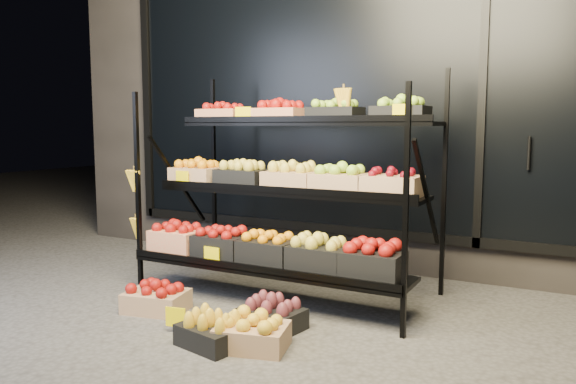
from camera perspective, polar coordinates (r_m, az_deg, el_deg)
The scene contains 9 objects.
ground at distance 3.76m, azimuth -4.80°, elevation -12.72°, with size 24.00×24.00×0.00m, color #514F4C.
building at distance 5.91m, azimuth 9.11°, elevation 11.47°, with size 6.00×2.08×3.50m.
display_rack at distance 4.09m, azimuth -0.49°, elevation 0.22°, with size 2.18×1.02×1.66m.
tag_floor_a at distance 3.55m, azimuth -11.35°, elevation -12.97°, with size 0.13×0.01×0.12m, color #EBD300.
tag_floor_b at distance 3.31m, azimuth -5.33°, elevation -14.38°, with size 0.13×0.01×0.12m, color #EBD300.
floor_crate_left at distance 3.97m, azimuth -13.23°, elevation -10.40°, with size 0.45×0.37×0.20m.
floor_crate_midleft at distance 3.32m, azimuth -7.80°, elevation -13.84°, with size 0.41×0.34×0.19m.
floor_crate_midright at distance 3.26m, azimuth -3.66°, elevation -14.03°, with size 0.45×0.38×0.20m.
floor_crate_right at distance 3.56m, azimuth -1.60°, elevation -12.31°, with size 0.41×0.33×0.19m.
Camera 1 is at (1.94, -2.97, 1.25)m, focal length 35.00 mm.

